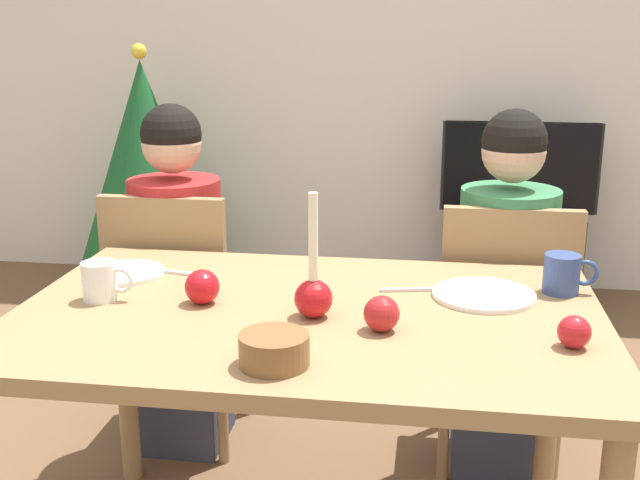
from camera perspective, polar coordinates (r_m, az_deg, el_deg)
The scene contains 20 objects.
back_wall at distance 4.33m, azimuth 4.83°, elevation 13.96°, with size 6.40×0.10×2.60m, color silver.
dining_table at distance 1.89m, azimuth -0.90°, elevation -7.54°, with size 1.40×0.90×0.75m.
chair_left at distance 2.63m, azimuth -10.47°, elevation -4.74°, with size 0.40×0.40×0.90m.
chair_right at distance 2.50m, azimuth 13.28°, elevation -5.93°, with size 0.40×0.40×0.90m.
person_left_child at distance 2.64m, azimuth -10.31°, elevation -3.33°, with size 0.30×0.30×1.17m.
person_right_child at distance 2.51m, azimuth 13.31°, elevation -4.44°, with size 0.30×0.30×1.17m.
tv_stand at distance 4.21m, azimuth 14.00°, elevation -1.14°, with size 0.64×0.40×0.48m, color black.
tv at distance 4.10m, azimuth 14.42°, elevation 5.16°, with size 0.79×0.05×0.46m.
christmas_tree at distance 4.19m, azimuth -12.63°, elevation 5.22°, with size 0.76×0.76×1.32m.
candle_centerpiece at distance 1.80m, azimuth -0.49°, elevation -3.78°, with size 0.09×0.09×0.30m.
plate_left at distance 2.19m, azimuth -14.13°, elevation -2.34°, with size 0.22×0.22×0.01m, color white.
plate_right at distance 1.99m, azimuth 11.89°, elevation -3.95°, with size 0.26×0.26×0.01m, color white.
mug_left at distance 1.99m, azimuth -15.73°, elevation -2.90°, with size 0.13×0.08×0.10m.
mug_right at distance 2.06m, azimuth 17.36°, elevation -2.37°, with size 0.14×0.09×0.10m.
fork_left at distance 2.15m, azimuth -9.71°, elevation -2.45°, with size 0.18×0.01×0.01m, color silver.
fork_right at distance 2.01m, azimuth 6.99°, elevation -3.62°, with size 0.18×0.01×0.01m, color silver.
bowl_walnuts at distance 1.57m, azimuth -3.38°, elevation -8.03°, with size 0.14×0.14×0.07m, color brown.
apple_near_candle at distance 1.73m, azimuth 18.12°, elevation -6.41°, with size 0.07×0.07×0.07m, color #B31A21.
apple_by_left_plate at distance 1.73m, azimuth 4.53°, elevation -5.40°, with size 0.08×0.08×0.08m, color #AB1E21.
apple_by_right_mug at distance 1.92m, azimuth -8.62°, elevation -3.40°, with size 0.09×0.09×0.09m, color red.
Camera 1 is at (0.29, -1.72, 1.40)m, focal length 43.71 mm.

